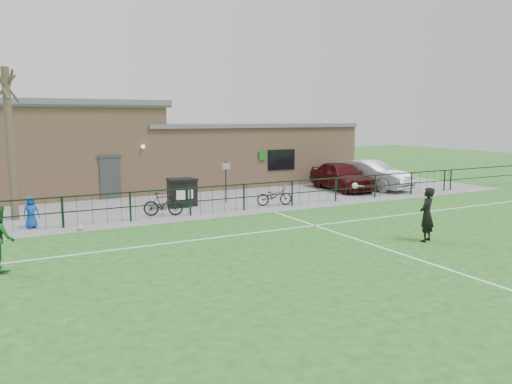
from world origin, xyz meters
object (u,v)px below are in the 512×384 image
wheelie_bin_right (186,193)px  car_silver (370,175)px  bare_tree (10,145)px  sign_post (226,182)px  bicycle_d (163,204)px  spectator_child (31,212)px  car_maroon (342,176)px  ball_ground (80,228)px  bicycle_e (274,196)px  wheelie_bin_left (177,194)px

wheelie_bin_right → car_silver: bearing=-5.3°
bare_tree → sign_post: (9.15, -0.29, -1.98)m
bicycle_d → spectator_child: 5.03m
bare_tree → car_maroon: bare_tree is taller
bicycle_d → spectator_child: bearing=110.7°
wheelie_bin_right → car_maroon: (9.52, 0.66, 0.21)m
ball_ground → bicycle_e: bearing=8.0°
wheelie_bin_left → bicycle_e: wheelie_bin_left is taller
wheelie_bin_left → sign_post: bearing=7.2°
wheelie_bin_left → car_maroon: bearing=11.5°
car_silver → bare_tree: bearing=167.0°
car_maroon → car_silver: (1.74, -0.36, 0.02)m
bicycle_e → wheelie_bin_right: bearing=76.2°
wheelie_bin_right → sign_post: size_ratio=0.59×
wheelie_bin_left → bicycle_e: 4.47m
bare_tree → wheelie_bin_left: bare_tree is taller
bicycle_d → ball_ground: (-3.52, -1.25, -0.39)m
bare_tree → wheelie_bin_right: (7.14, -0.18, -2.39)m
car_silver → bicycle_e: car_silver is taller
wheelie_bin_right → bicycle_d: size_ratio=0.73×
car_maroon → bicycle_e: bearing=-151.8°
bare_tree → bicycle_d: (5.49, -2.02, -2.49)m
bicycle_e → ball_ground: size_ratio=7.18×
sign_post → car_maroon: (7.52, 0.77, -0.20)m
bicycle_e → spectator_child: 10.36m
bare_tree → wheelie_bin_right: size_ratio=5.05×
wheelie_bin_right → bicycle_e: (3.67, -1.86, -0.15)m
bicycle_e → spectator_child: size_ratio=1.41×
car_silver → spectator_child: (-17.96, -2.12, -0.22)m
sign_post → bicycle_d: (-3.66, -1.74, -0.51)m
sign_post → bare_tree: bearing=178.2°
wheelie_bin_left → bicycle_e: size_ratio=0.72×
bare_tree → sign_post: size_ratio=3.00×
car_maroon → bicycle_e: size_ratio=2.79×
wheelie_bin_left → spectator_child: 6.48m
wheelie_bin_right → sign_post: bearing=-9.8°
wheelie_bin_right → car_maroon: bearing=-2.8°
spectator_child → ball_ground: spectator_child is taller
bicycle_d → bicycle_e: 5.33m
wheelie_bin_right → spectator_child: bearing=-171.6°
bicycle_e → ball_ground: (-8.85, -1.24, -0.35)m
sign_post → ball_ground: sign_post is taller
bicycle_e → spectator_child: spectator_child is taller
car_maroon → spectator_child: (-16.21, -2.48, -0.20)m
wheelie_bin_right → spectator_child: (-6.69, -1.82, 0.00)m
bicycle_d → spectator_child: (-5.03, 0.03, 0.11)m
wheelie_bin_right → spectator_child: spectator_child is taller
bicycle_d → wheelie_bin_left: bearing=-14.2°
spectator_child → ball_ground: (1.51, -1.28, -0.50)m
wheelie_bin_left → sign_post: (2.44, 0.00, 0.40)m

